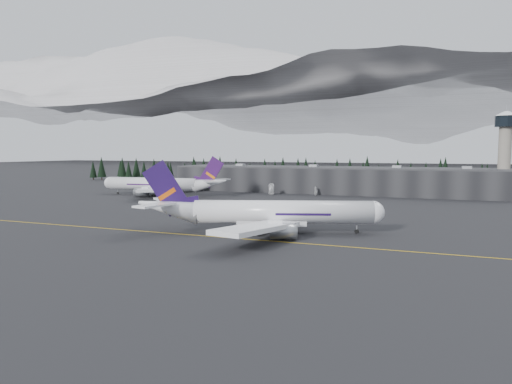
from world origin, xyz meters
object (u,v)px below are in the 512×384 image
at_px(terminal, 333,180).
at_px(control_tower, 505,144).
at_px(jet_main, 261,212).
at_px(gse_vehicle_a, 272,193).
at_px(jet_parked, 163,184).
at_px(gse_vehicle_b, 316,194).

bearing_deg(terminal, control_tower, 2.29).
height_order(jet_main, gse_vehicle_a, jet_main).
relative_size(jet_parked, gse_vehicle_b, 15.05).
distance_m(control_tower, gse_vehicle_b, 85.03).
height_order(jet_parked, gse_vehicle_a, jet_parked).
relative_size(terminal, jet_main, 2.65).
xyz_separation_m(control_tower, jet_parked, (-144.73, -47.85, -18.25)).
bearing_deg(jet_main, gse_vehicle_b, 77.40).
distance_m(jet_parked, gse_vehicle_a, 50.56).
height_order(jet_main, jet_parked, jet_main).
bearing_deg(jet_main, jet_parked, 117.52).
bearing_deg(gse_vehicle_b, jet_parked, -77.52).
bearing_deg(gse_vehicle_a, control_tower, 4.47).
xyz_separation_m(jet_parked, gse_vehicle_b, (65.46, 27.08, -4.45)).
bearing_deg(gse_vehicle_a, terminal, 33.52).
height_order(terminal, jet_main, jet_main).
relative_size(jet_main, jet_parked, 0.97).
bearing_deg(gse_vehicle_b, control_tower, 94.68).
relative_size(terminal, jet_parked, 2.58).
height_order(terminal, control_tower, control_tower).
xyz_separation_m(jet_parked, gse_vehicle_a, (45.52, 21.56, -4.40)).
bearing_deg(terminal, gse_vehicle_b, -103.50).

